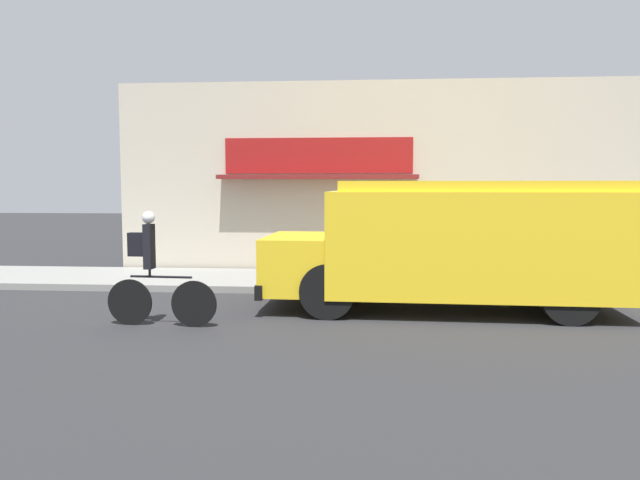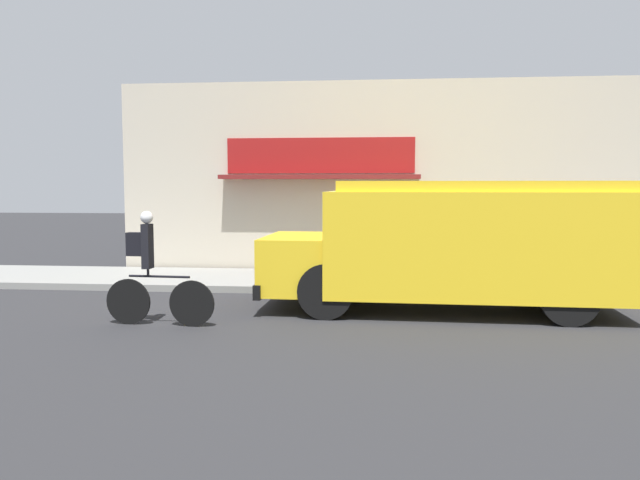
% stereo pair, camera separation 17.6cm
% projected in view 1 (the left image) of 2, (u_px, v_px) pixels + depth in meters
% --- Properties ---
extents(ground_plane, '(70.00, 70.00, 0.00)m').
position_uv_depth(ground_plane, '(383.00, 296.00, 12.18)').
color(ground_plane, '#2B2B2D').
extents(sidewalk, '(28.00, 2.69, 0.14)m').
position_uv_depth(sidewalk, '(382.00, 282.00, 13.51)').
color(sidewalk, gray).
rests_on(sidewalk, ground_plane).
extents(storefront, '(12.75, 0.74, 4.61)m').
position_uv_depth(storefront, '(379.00, 178.00, 14.82)').
color(storefront, beige).
rests_on(storefront, ground_plane).
extents(school_bus, '(6.15, 2.79, 2.22)m').
position_uv_depth(school_bus, '(457.00, 242.00, 10.64)').
color(school_bus, yellow).
rests_on(school_bus, ground_plane).
extents(cyclist, '(1.73, 0.21, 1.76)m').
position_uv_depth(cyclist, '(154.00, 273.00, 9.50)').
color(cyclist, black).
rests_on(cyclist, ground_plane).
extents(trash_bin, '(0.58, 0.58, 0.87)m').
position_uv_depth(trash_bin, '(326.00, 256.00, 13.95)').
color(trash_bin, slate).
rests_on(trash_bin, sidewalk).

